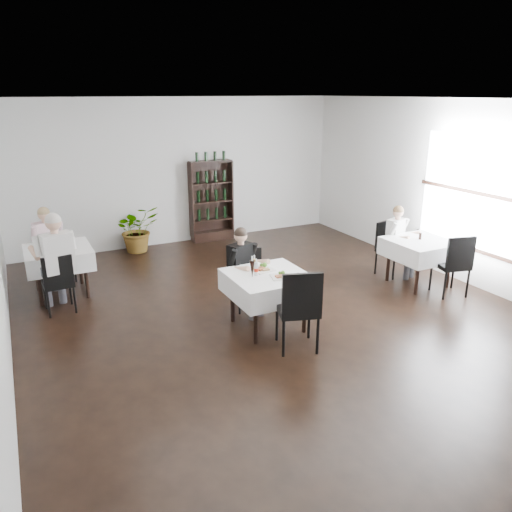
# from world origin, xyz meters

# --- Properties ---
(room_shell) EXTENTS (9.00, 9.00, 9.00)m
(room_shell) POSITION_xyz_m (0.00, 0.00, 1.50)
(room_shell) COLOR black
(room_shell) RESTS_ON ground
(window_right) EXTENTS (0.06, 2.30, 1.85)m
(window_right) POSITION_xyz_m (3.48, 0.00, 1.50)
(window_right) COLOR white
(window_right) RESTS_ON room_shell
(wine_shelf) EXTENTS (0.90, 0.28, 1.75)m
(wine_shelf) POSITION_xyz_m (0.60, 4.31, 0.85)
(wine_shelf) COLOR black
(wine_shelf) RESTS_ON ground
(main_table) EXTENTS (1.03, 1.03, 0.77)m
(main_table) POSITION_xyz_m (-0.30, 0.00, 0.62)
(main_table) COLOR black
(main_table) RESTS_ON ground
(left_table) EXTENTS (0.98, 0.98, 0.77)m
(left_table) POSITION_xyz_m (-2.70, 2.50, 0.62)
(left_table) COLOR black
(left_table) RESTS_ON ground
(right_table) EXTENTS (0.98, 0.98, 0.77)m
(right_table) POSITION_xyz_m (2.70, 0.30, 0.62)
(right_table) COLOR black
(right_table) RESTS_ON ground
(potted_tree) EXTENTS (0.96, 0.86, 0.94)m
(potted_tree) POSITION_xyz_m (-1.06, 4.20, 0.47)
(potted_tree) COLOR #21591E
(potted_tree) RESTS_ON ground
(main_chair_far) EXTENTS (0.51, 0.51, 0.89)m
(main_chair_far) POSITION_xyz_m (-0.23, 0.73, 0.51)
(main_chair_far) COLOR black
(main_chair_far) RESTS_ON ground
(main_chair_near) EXTENTS (0.62, 0.62, 1.08)m
(main_chair_near) POSITION_xyz_m (-0.27, -0.76, 0.62)
(main_chair_near) COLOR black
(main_chair_near) RESTS_ON ground
(left_chair_far) EXTENTS (0.61, 0.61, 1.01)m
(left_chair_far) POSITION_xyz_m (-2.73, 3.15, 0.58)
(left_chair_far) COLOR black
(left_chair_far) RESTS_ON ground
(left_chair_near) EXTENTS (0.43, 0.44, 0.91)m
(left_chair_near) POSITION_xyz_m (-2.80, 1.74, 0.52)
(left_chair_near) COLOR black
(left_chair_near) RESTS_ON ground
(right_chair_far) EXTENTS (0.52, 0.52, 0.94)m
(right_chair_far) POSITION_xyz_m (2.60, 0.93, 0.54)
(right_chair_far) COLOR black
(right_chair_far) RESTS_ON ground
(right_chair_near) EXTENTS (0.56, 0.56, 1.01)m
(right_chair_near) POSITION_xyz_m (2.82, -0.33, 0.58)
(right_chair_near) COLOR black
(right_chair_near) RESTS_ON ground
(diner_main) EXTENTS (0.55, 0.59, 1.28)m
(diner_main) POSITION_xyz_m (-0.39, 0.56, 0.75)
(diner_main) COLOR #3F4047
(diner_main) RESTS_ON ground
(diner_left_far) EXTENTS (0.56, 0.60, 1.33)m
(diner_left_far) POSITION_xyz_m (-2.78, 2.98, 0.77)
(diner_left_far) COLOR #3F4047
(diner_left_far) RESTS_ON ground
(diner_left_near) EXTENTS (0.62, 0.65, 1.50)m
(diner_left_near) POSITION_xyz_m (-2.78, 1.82, 0.87)
(diner_left_near) COLOR #3F4047
(diner_left_near) RESTS_ON ground
(diner_right_far) EXTENTS (0.54, 0.57, 1.25)m
(diner_right_far) POSITION_xyz_m (2.68, 0.79, 0.72)
(diner_right_far) COLOR #3F4047
(diner_right_far) RESTS_ON ground
(plate_far) EXTENTS (0.33, 0.33, 0.09)m
(plate_far) POSITION_xyz_m (-0.29, 0.18, 0.79)
(plate_far) COLOR white
(plate_far) RESTS_ON main_table
(plate_near) EXTENTS (0.30, 0.30, 0.08)m
(plate_near) POSITION_xyz_m (-0.21, -0.18, 0.79)
(plate_near) COLOR white
(plate_near) RESTS_ON main_table
(pilsner_dark) EXTENTS (0.07, 0.07, 0.31)m
(pilsner_dark) POSITION_xyz_m (-0.55, -0.04, 0.90)
(pilsner_dark) COLOR black
(pilsner_dark) RESTS_ON main_table
(pilsner_lager) EXTENTS (0.06, 0.06, 0.27)m
(pilsner_lager) POSITION_xyz_m (-0.47, 0.07, 0.88)
(pilsner_lager) COLOR gold
(pilsner_lager) RESTS_ON main_table
(coke_bottle) EXTENTS (0.06, 0.06, 0.23)m
(coke_bottle) POSITION_xyz_m (-0.46, 0.03, 0.86)
(coke_bottle) COLOR silver
(coke_bottle) RESTS_ON main_table
(napkin_cutlery) EXTENTS (0.25, 0.23, 0.02)m
(napkin_cutlery) POSITION_xyz_m (0.03, -0.26, 0.78)
(napkin_cutlery) COLOR black
(napkin_cutlery) RESTS_ON main_table
(pepper_mill) EXTENTS (0.06, 0.06, 0.11)m
(pepper_mill) POSITION_xyz_m (2.72, 0.34, 0.82)
(pepper_mill) COLOR black
(pepper_mill) RESTS_ON right_table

